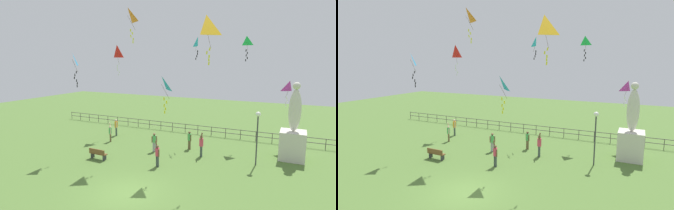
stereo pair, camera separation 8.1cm
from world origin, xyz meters
The scene contains 19 objects.
ground_plane centered at (0.00, 0.00, 0.00)m, with size 80.00×80.00×0.00m, color #517533.
statue_monument centered at (8.48, 10.13, 1.80)m, with size 1.87×1.87×6.03m.
lamppost centered at (6.13, 7.70, 2.95)m, with size 0.36×0.36×4.00m.
park_bench centered at (-5.15, 3.62, 0.46)m, with size 1.51×0.46×0.85m.
person_0 centered at (1.92, 7.64, 1.03)m, with size 0.35×0.54×2.04m.
person_1 centered at (-7.94, 9.87, 0.98)m, with size 0.40×0.39×1.71m.
person_2 centered at (-0.27, 4.29, 0.95)m, with size 0.45×0.40×1.90m.
person_3 centered at (-7.18, 7.91, 0.90)m, with size 0.39×0.43×1.80m.
person_4 centered at (0.40, 8.99, 0.91)m, with size 0.42×0.29×1.59m.
person_5 centered at (-2.05, 7.15, 0.93)m, with size 0.42×0.31×1.61m.
kite_0 centered at (0.00, 11.88, 9.24)m, with size 0.86×1.01×2.08m.
kite_2 centered at (-8.06, 10.57, 8.37)m, with size 0.83×0.62×3.04m.
kite_3 centered at (3.18, 4.39, 9.57)m, with size 1.31×1.29×2.97m.
kite_4 centered at (7.91, 13.04, 5.29)m, with size 0.94×0.91×2.20m.
kite_5 centered at (4.14, 13.17, 9.21)m, with size 0.77×0.70×2.20m.
kite_6 centered at (-3.47, 5.72, 10.91)m, with size 1.20×1.13×2.60m.
kite_7 centered at (-7.43, 3.82, 7.57)m, with size 0.82×0.89×2.71m.
kite_8 centered at (0.61, 3.29, 6.02)m, with size 1.05×1.08×2.43m.
waterfront_railing centered at (-0.41, 14.00, 0.62)m, with size 36.06×0.06×0.95m.
Camera 1 is at (8.62, -12.57, 7.64)m, focal length 29.48 mm.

